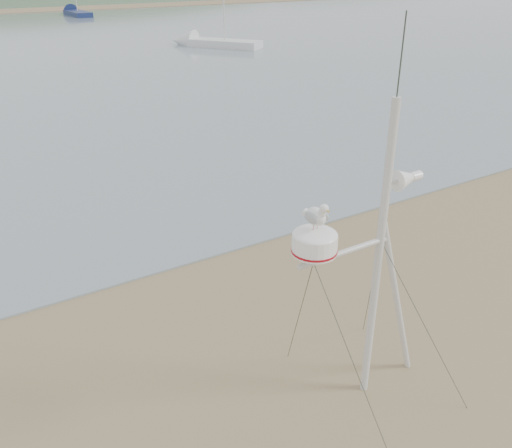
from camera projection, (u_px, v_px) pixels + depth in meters
ground at (175, 441)px, 7.02m from camera, size 560.00×560.00×0.00m
mast_rig at (371, 321)px, 7.27m from camera, size 2.28×2.44×5.15m
sailboat_blue_far at (73, 12)px, 61.15m from camera, size 1.87×7.13×7.05m
sailboat_white_near at (202, 42)px, 38.90m from camera, size 5.32×6.56×6.82m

